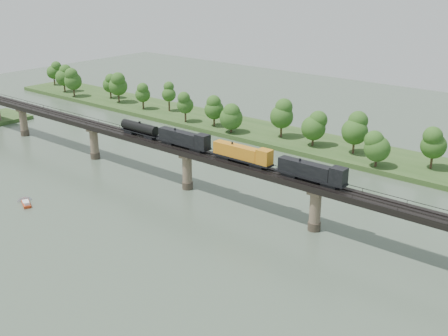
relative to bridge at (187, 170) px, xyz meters
The scene contains 7 objects.
ground 30.49m from the bridge, 90.00° to the right, with size 400.00×400.00×0.00m, color #3B4B3B.
far_bank 55.20m from the bridge, 90.00° to the left, with size 300.00×24.00×1.60m, color #2B471C.
bridge is the anchor object (origin of this frame).
bridge_superstructure 6.33m from the bridge, 90.00° to the left, with size 220.00×4.90×0.75m.
far_treeline 51.30m from the bridge, 99.23° to the left, with size 289.06×17.54×13.60m.
freight_train 14.65m from the bridge, ahead, with size 72.41×2.82×4.98m.
motorboat 42.32m from the bridge, 124.61° to the right, with size 5.28×3.63×1.39m.
Camera 1 is at (98.67, -73.43, 57.65)m, focal length 45.00 mm.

